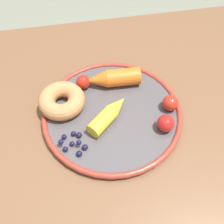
{
  "coord_description": "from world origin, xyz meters",
  "views": [
    {
      "loc": [
        0.12,
        0.31,
        1.21
      ],
      "look_at": [
        0.06,
        -0.02,
        0.75
      ],
      "focal_mm": 41.4,
      "sensor_mm": 36.0,
      "label": 1
    }
  ],
  "objects_px": {
    "plate": "(112,113)",
    "tomato_far": "(166,123)",
    "donut": "(62,101)",
    "blueberry_pile": "(74,143)",
    "dining_table": "(135,142)",
    "carrot_yellow": "(109,114)",
    "carrot_orange": "(112,78)",
    "tomato_near": "(170,103)",
    "tomato_mid": "(83,82)"
  },
  "relations": [
    {
      "from": "plate",
      "to": "tomato_far",
      "type": "bearing_deg",
      "value": 148.69
    },
    {
      "from": "donut",
      "to": "blueberry_pile",
      "type": "bearing_deg",
      "value": 98.48
    },
    {
      "from": "dining_table",
      "to": "tomato_far",
      "type": "bearing_deg",
      "value": 135.41
    },
    {
      "from": "carrot_yellow",
      "to": "carrot_orange",
      "type": "bearing_deg",
      "value": -104.73
    },
    {
      "from": "dining_table",
      "to": "tomato_near",
      "type": "relative_size",
      "value": 26.77
    },
    {
      "from": "donut",
      "to": "tomato_near",
      "type": "relative_size",
      "value": 2.92
    },
    {
      "from": "dining_table",
      "to": "plate",
      "type": "xyz_separation_m",
      "value": [
        0.06,
        -0.02,
        0.12
      ]
    },
    {
      "from": "dining_table",
      "to": "carrot_orange",
      "type": "distance_m",
      "value": 0.18
    },
    {
      "from": "plate",
      "to": "tomato_far",
      "type": "relative_size",
      "value": 8.46
    },
    {
      "from": "carrot_orange",
      "to": "plate",
      "type": "bearing_deg",
      "value": 78.97
    },
    {
      "from": "dining_table",
      "to": "carrot_yellow",
      "type": "xyz_separation_m",
      "value": [
        0.07,
        -0.0,
        0.14
      ]
    },
    {
      "from": "donut",
      "to": "carrot_yellow",
      "type": "bearing_deg",
      "value": 150.44
    },
    {
      "from": "dining_table",
      "to": "carrot_yellow",
      "type": "distance_m",
      "value": 0.15
    },
    {
      "from": "blueberry_pile",
      "to": "tomato_near",
      "type": "relative_size",
      "value": 1.67
    },
    {
      "from": "tomato_mid",
      "to": "dining_table",
      "type": "bearing_deg",
      "value": 136.51
    },
    {
      "from": "carrot_yellow",
      "to": "tomato_near",
      "type": "bearing_deg",
      "value": -178.09
    },
    {
      "from": "plate",
      "to": "tomato_near",
      "type": "height_order",
      "value": "tomato_near"
    },
    {
      "from": "carrot_orange",
      "to": "tomato_mid",
      "type": "distance_m",
      "value": 0.07
    },
    {
      "from": "carrot_yellow",
      "to": "blueberry_pile",
      "type": "relative_size",
      "value": 1.77
    },
    {
      "from": "carrot_yellow",
      "to": "dining_table",
      "type": "bearing_deg",
      "value": 178.85
    },
    {
      "from": "carrot_orange",
      "to": "carrot_yellow",
      "type": "distance_m",
      "value": 0.1
    },
    {
      "from": "dining_table",
      "to": "carrot_orange",
      "type": "bearing_deg",
      "value": -67.44
    },
    {
      "from": "plate",
      "to": "tomato_mid",
      "type": "height_order",
      "value": "tomato_mid"
    },
    {
      "from": "dining_table",
      "to": "blueberry_pile",
      "type": "xyz_separation_m",
      "value": [
        0.15,
        0.05,
        0.13
      ]
    },
    {
      "from": "carrot_orange",
      "to": "tomato_far",
      "type": "height_order",
      "value": "carrot_orange"
    },
    {
      "from": "dining_table",
      "to": "blueberry_pile",
      "type": "bearing_deg",
      "value": 18.48
    },
    {
      "from": "plate",
      "to": "carrot_orange",
      "type": "relative_size",
      "value": 2.35
    },
    {
      "from": "carrot_orange",
      "to": "tomato_far",
      "type": "distance_m",
      "value": 0.17
    },
    {
      "from": "tomato_mid",
      "to": "tomato_far",
      "type": "xyz_separation_m",
      "value": [
        -0.15,
        0.15,
        0.0
      ]
    },
    {
      "from": "dining_table",
      "to": "tomato_far",
      "type": "relative_size",
      "value": 25.77
    },
    {
      "from": "carrot_yellow",
      "to": "tomato_mid",
      "type": "relative_size",
      "value": 3.18
    },
    {
      "from": "plate",
      "to": "dining_table",
      "type": "bearing_deg",
      "value": 162.62
    },
    {
      "from": "donut",
      "to": "tomato_near",
      "type": "height_order",
      "value": "donut"
    },
    {
      "from": "carrot_orange",
      "to": "blueberry_pile",
      "type": "distance_m",
      "value": 0.18
    },
    {
      "from": "plate",
      "to": "tomato_mid",
      "type": "xyz_separation_m",
      "value": [
        0.05,
        -0.09,
        0.02
      ]
    },
    {
      "from": "blueberry_pile",
      "to": "carrot_yellow",
      "type": "bearing_deg",
      "value": -147.79
    },
    {
      "from": "dining_table",
      "to": "plate",
      "type": "bearing_deg",
      "value": -17.38
    },
    {
      "from": "plate",
      "to": "donut",
      "type": "distance_m",
      "value": 0.11
    },
    {
      "from": "carrot_orange",
      "to": "carrot_yellow",
      "type": "xyz_separation_m",
      "value": [
        0.03,
        0.1,
        -0.0
      ]
    },
    {
      "from": "plate",
      "to": "tomato_near",
      "type": "bearing_deg",
      "value": 174.68
    },
    {
      "from": "carrot_orange",
      "to": "tomato_near",
      "type": "relative_size",
      "value": 3.74
    },
    {
      "from": "donut",
      "to": "tomato_far",
      "type": "height_order",
      "value": "same"
    },
    {
      "from": "dining_table",
      "to": "donut",
      "type": "bearing_deg",
      "value": -18.88
    },
    {
      "from": "plate",
      "to": "tomato_mid",
      "type": "relative_size",
      "value": 9.42
    },
    {
      "from": "tomato_near",
      "to": "tomato_far",
      "type": "bearing_deg",
      "value": 62.07
    },
    {
      "from": "plate",
      "to": "tomato_far",
      "type": "xyz_separation_m",
      "value": [
        -0.1,
        0.06,
        0.02
      ]
    },
    {
      "from": "tomato_near",
      "to": "tomato_mid",
      "type": "relative_size",
      "value": 1.07
    },
    {
      "from": "donut",
      "to": "carrot_orange",
      "type": "bearing_deg",
      "value": -160.28
    },
    {
      "from": "blueberry_pile",
      "to": "tomato_far",
      "type": "xyz_separation_m",
      "value": [
        -0.19,
        -0.01,
        0.01
      ]
    },
    {
      "from": "tomato_near",
      "to": "tomato_far",
      "type": "distance_m",
      "value": 0.06
    }
  ]
}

